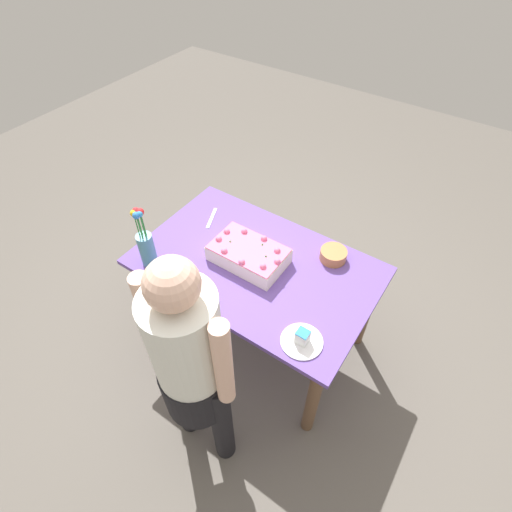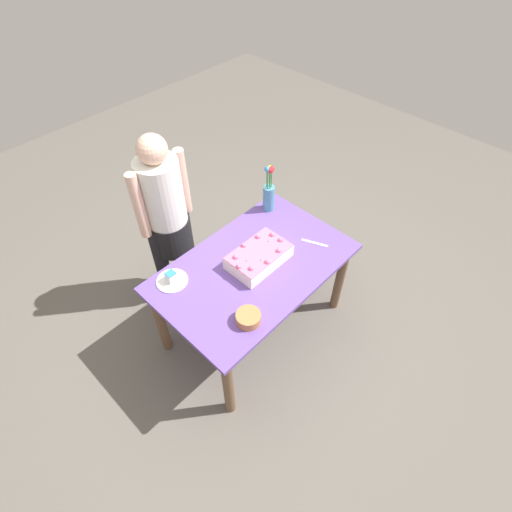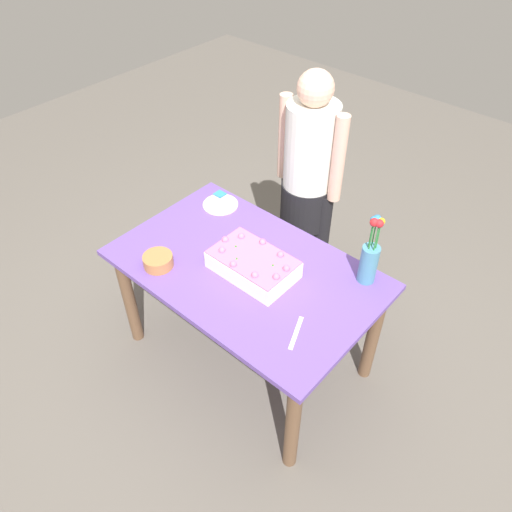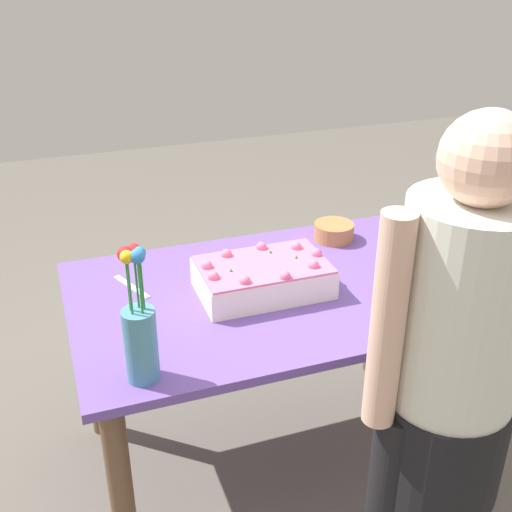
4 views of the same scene
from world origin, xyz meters
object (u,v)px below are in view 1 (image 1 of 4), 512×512
at_px(sheet_cake, 248,254).
at_px(person_standing, 191,364).
at_px(flower_vase, 146,245).
at_px(fruit_bowl, 333,255).
at_px(cake_knife, 212,218).
at_px(serving_plate_with_slice, 302,339).

xyz_separation_m(sheet_cake, person_standing, (0.21, -0.73, 0.07)).
height_order(flower_vase, fruit_bowl, flower_vase).
height_order(sheet_cake, cake_knife, sheet_cake).
distance_m(sheet_cake, cake_knife, 0.44).
height_order(sheet_cake, flower_vase, flower_vase).
distance_m(serving_plate_with_slice, fruit_bowl, 0.59).
height_order(fruit_bowl, person_standing, person_standing).
xyz_separation_m(cake_knife, flower_vase, (-0.05, -0.50, 0.14)).
height_order(cake_knife, fruit_bowl, fruit_bowl).
relative_size(serving_plate_with_slice, cake_knife, 1.07).
xyz_separation_m(flower_vase, fruit_bowl, (0.85, 0.61, -0.11)).
distance_m(serving_plate_with_slice, person_standing, 0.54).
bearing_deg(flower_vase, fruit_bowl, 35.77).
bearing_deg(sheet_cake, person_standing, -74.02).
distance_m(sheet_cake, flower_vase, 0.57).
bearing_deg(flower_vase, serving_plate_with_slice, 1.91).
bearing_deg(serving_plate_with_slice, flower_vase, -178.09).
xyz_separation_m(sheet_cake, serving_plate_with_slice, (0.52, -0.29, -0.03)).
xyz_separation_m(sheet_cake, cake_knife, (-0.41, 0.17, -0.05)).
relative_size(sheet_cake, person_standing, 0.28).
relative_size(sheet_cake, cake_knife, 2.17).
relative_size(sheet_cake, flower_vase, 1.09).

